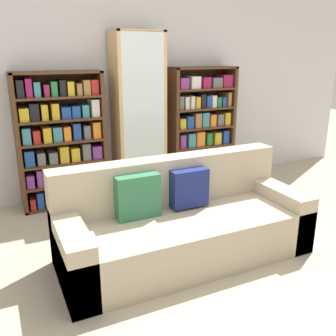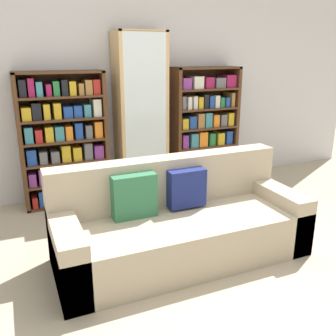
{
  "view_description": "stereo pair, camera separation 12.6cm",
  "coord_description": "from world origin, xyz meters",
  "px_view_note": "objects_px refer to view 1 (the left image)",
  "views": [
    {
      "loc": [
        -1.39,
        -2.04,
        1.67
      ],
      "look_at": [
        0.16,
        1.24,
        0.54
      ],
      "focal_mm": 40.0,
      "sensor_mm": 36.0,
      "label": 1
    },
    {
      "loc": [
        -1.28,
        -2.09,
        1.67
      ],
      "look_at": [
        0.16,
        1.24,
        0.54
      ],
      "focal_mm": 40.0,
      "sensor_mm": 36.0,
      "label": 2
    }
  ],
  "objects_px": {
    "display_cabinet": "(138,115)",
    "bookshelf_right": "(201,128)",
    "bookshelf_left": "(62,142)",
    "couch": "(182,224)",
    "wine_bottle": "(201,182)"
  },
  "relations": [
    {
      "from": "wine_bottle",
      "to": "display_cabinet",
      "type": "bearing_deg",
      "value": 152.06
    },
    {
      "from": "bookshelf_left",
      "to": "bookshelf_right",
      "type": "xyz_separation_m",
      "value": [
        1.76,
        0.0,
        0.01
      ]
    },
    {
      "from": "display_cabinet",
      "to": "bookshelf_right",
      "type": "relative_size",
      "value": 1.27
    },
    {
      "from": "display_cabinet",
      "to": "couch",
      "type": "bearing_deg",
      "value": -98.09
    },
    {
      "from": "bookshelf_left",
      "to": "couch",
      "type": "bearing_deg",
      "value": -66.92
    },
    {
      "from": "bookshelf_left",
      "to": "bookshelf_right",
      "type": "distance_m",
      "value": 1.76
    },
    {
      "from": "display_cabinet",
      "to": "bookshelf_right",
      "type": "height_order",
      "value": "display_cabinet"
    },
    {
      "from": "display_cabinet",
      "to": "bookshelf_right",
      "type": "xyz_separation_m",
      "value": [
        0.86,
        0.02,
        -0.23
      ]
    },
    {
      "from": "couch",
      "to": "wine_bottle",
      "type": "distance_m",
      "value": 1.51
    },
    {
      "from": "bookshelf_left",
      "to": "display_cabinet",
      "type": "relative_size",
      "value": 0.78
    },
    {
      "from": "couch",
      "to": "wine_bottle",
      "type": "xyz_separation_m",
      "value": [
        0.89,
        1.21,
        -0.14
      ]
    },
    {
      "from": "couch",
      "to": "display_cabinet",
      "type": "bearing_deg",
      "value": 81.91
    },
    {
      "from": "couch",
      "to": "wine_bottle",
      "type": "height_order",
      "value": "couch"
    },
    {
      "from": "bookshelf_right",
      "to": "wine_bottle",
      "type": "distance_m",
      "value": 0.72
    },
    {
      "from": "couch",
      "to": "bookshelf_right",
      "type": "xyz_separation_m",
      "value": [
        1.08,
        1.58,
        0.44
      ]
    }
  ]
}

